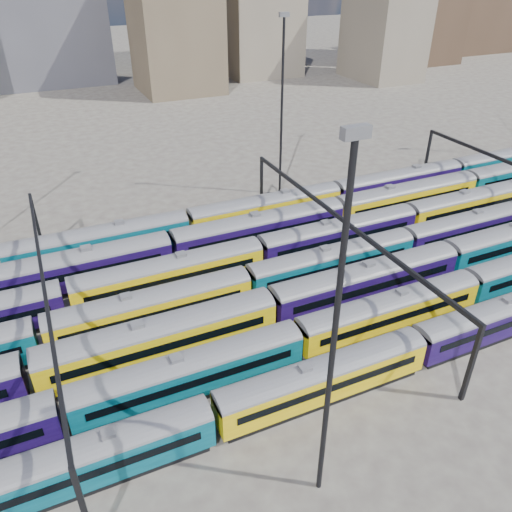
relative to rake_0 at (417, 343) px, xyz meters
name	(u,v)px	position (x,y,z in m)	size (l,w,h in m)	color
ground	(255,300)	(-9.06, 15.00, -2.48)	(500.00, 500.00, 0.00)	#463F3B
rake_0	(417,343)	(0.00, 0.00, 0.00)	(115.16, 2.81, 4.72)	black
rake_1	(469,284)	(10.88, 5.00, 0.12)	(120.66, 2.94, 4.95)	black
rake_2	(28,372)	(-31.67, 10.00, 0.37)	(132.05, 3.22, 5.43)	black
rake_3	(151,305)	(-20.20, 15.00, 0.18)	(102.72, 3.01, 5.07)	black
rake_4	(260,251)	(-6.22, 20.00, 0.28)	(128.05, 3.12, 5.26)	black
rake_5	(69,267)	(-26.72, 25.00, 0.46)	(159.00, 3.32, 5.61)	black
rake_6	(266,207)	(-0.68, 30.00, 0.36)	(153.30, 3.20, 5.40)	black
gantry_1	(46,292)	(-29.06, 15.00, 4.31)	(0.35, 40.35, 8.03)	black
gantry_2	(339,226)	(0.94, 15.00, 4.31)	(0.35, 40.35, 8.03)	black
mast_2	(335,332)	(-14.06, -7.00, 11.49)	(1.40, 0.50, 25.60)	black
mast_3	(282,103)	(5.94, 39.00, 11.49)	(1.40, 0.50, 25.60)	black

